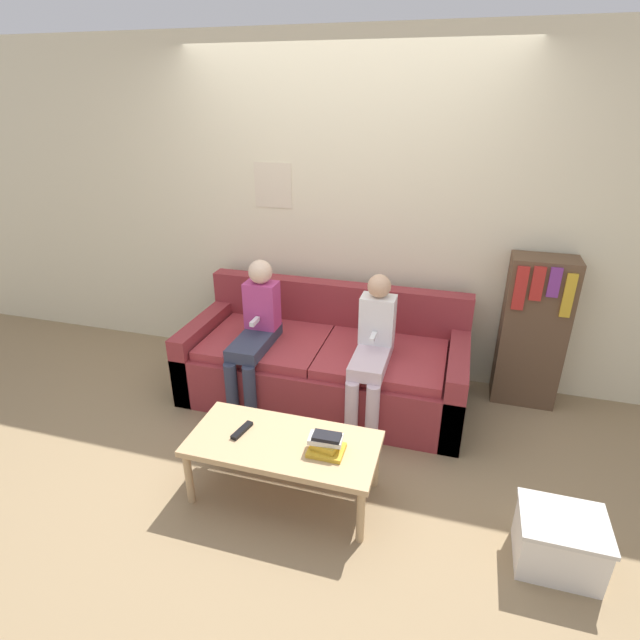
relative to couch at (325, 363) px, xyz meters
The scene contains 10 objects.
ground_plane 0.64m from the couch, 90.00° to the right, with size 10.00×10.00×0.00m, color #937A56.
wall_back 1.17m from the couch, 90.02° to the left, with size 8.00×0.06×2.60m.
couch is the anchor object (origin of this frame).
coffee_table 1.10m from the couch, 86.78° to the right, with size 1.08×0.51×0.38m.
person_left 0.61m from the couch, 155.85° to the right, with size 0.24×0.61×1.08m.
person_right 0.55m from the couch, 28.45° to the right, with size 0.24×0.61×1.06m.
tv_remote 1.11m from the couch, 100.18° to the right, with size 0.07×0.17×0.02m.
book_stack 1.17m from the couch, 74.01° to the right, with size 0.20×0.17×0.11m.
bookshelf 1.56m from the couch, 13.91° to the left, with size 0.45×0.28×1.14m.
storage_box 1.94m from the couch, 37.39° to the right, with size 0.41×0.34×0.30m.
Camera 1 is at (0.90, -2.65, 2.19)m, focal length 28.00 mm.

